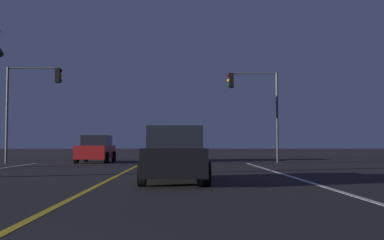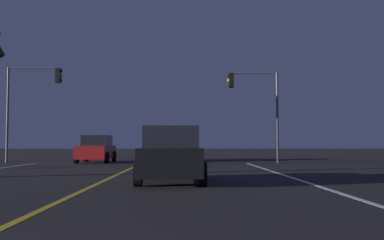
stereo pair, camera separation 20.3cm
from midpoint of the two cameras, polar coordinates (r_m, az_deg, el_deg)
name	(u,v)px [view 1 (the left image)]	position (r m, az deg, el deg)	size (l,w,h in m)	color
lane_edge_right	(333,189)	(12.18, 17.19, -8.49)	(0.16, 30.60, 0.01)	silver
lane_center_divider	(89,190)	(11.83, -13.59, -8.70)	(0.16, 30.60, 0.01)	gold
car_oncoming	(96,149)	(28.54, -12.37, -3.69)	(2.02, 4.30, 1.70)	black
car_lead_same_lane	(175,155)	(13.73, -2.59, -4.56)	(2.02, 4.30, 1.70)	black
car_ahead_far	(181,149)	(30.34, -1.60, -3.71)	(2.02, 4.30, 1.70)	black
traffic_light_near_right	(253,96)	(27.81, 7.67, 3.11)	(3.17, 0.36, 5.59)	#4C4C51
traffic_light_near_left	(33,92)	(28.99, -19.90, 3.40)	(3.38, 0.36, 5.86)	#4C4C51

